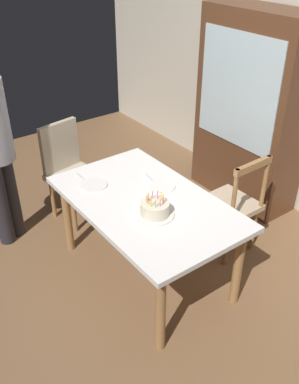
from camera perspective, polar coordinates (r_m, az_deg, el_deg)
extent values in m
plane|color=brown|center=(3.68, -0.47, -10.66)|extent=(6.40, 6.40, 0.00)
cube|color=white|center=(3.23, -0.53, -1.42)|extent=(1.53, 0.92, 0.04)
cylinder|color=#9E7042|center=(3.77, -10.93, -3.31)|extent=(0.07, 0.07, 0.69)
cylinder|color=#9E7042|center=(2.91, 1.48, -15.74)|extent=(0.07, 0.07, 0.69)
cylinder|color=#9E7042|center=(4.06, -1.85, 0.16)|extent=(0.07, 0.07, 0.69)
cylinder|color=#9E7042|center=(3.27, 11.71, -9.83)|extent=(0.07, 0.07, 0.69)
cylinder|color=silver|center=(3.06, 0.73, -3.04)|extent=(0.28, 0.28, 0.01)
cylinder|color=beige|center=(3.03, 0.74, -2.21)|extent=(0.21, 0.21, 0.10)
cylinder|color=#D872CC|center=(2.95, 1.42, -1.50)|extent=(0.01, 0.01, 0.05)
sphere|color=#FFC64C|center=(2.93, 1.43, -0.96)|extent=(0.01, 0.01, 0.01)
cylinder|color=#E54C4C|center=(2.97, 1.80, -1.20)|extent=(0.01, 0.01, 0.05)
sphere|color=#FFC64C|center=(2.95, 1.81, -0.66)|extent=(0.01, 0.01, 0.01)
cylinder|color=#4C7FE5|center=(3.00, 1.82, -0.92)|extent=(0.01, 0.01, 0.05)
sphere|color=#FFC64C|center=(2.98, 1.83, -0.38)|extent=(0.01, 0.01, 0.01)
cylinder|color=yellow|center=(3.02, 1.51, -0.60)|extent=(0.01, 0.01, 0.05)
sphere|color=#FFC64C|center=(3.00, 1.52, -0.07)|extent=(0.01, 0.01, 0.01)
cylinder|color=#E54C4C|center=(3.03, 1.08, -0.46)|extent=(0.01, 0.01, 0.05)
sphere|color=#FFC64C|center=(3.01, 1.08, 0.08)|extent=(0.01, 0.01, 0.01)
cylinder|color=#D872CC|center=(3.03, 0.41, -0.46)|extent=(0.01, 0.01, 0.05)
sphere|color=#FFC64C|center=(3.01, 0.41, 0.08)|extent=(0.01, 0.01, 0.01)
cylinder|color=#F2994C|center=(3.01, -0.15, -0.68)|extent=(0.01, 0.01, 0.05)
sphere|color=#FFC64C|center=(3.00, -0.15, -0.14)|extent=(0.01, 0.01, 0.01)
cylinder|color=#E54C4C|center=(2.99, -0.34, -1.01)|extent=(0.01, 0.01, 0.05)
sphere|color=#FFC64C|center=(2.97, -0.34, -0.47)|extent=(0.01, 0.01, 0.01)
cylinder|color=yellow|center=(2.96, -0.20, -1.32)|extent=(0.01, 0.01, 0.05)
sphere|color=#FFC64C|center=(2.94, -0.20, -0.77)|extent=(0.01, 0.01, 0.01)
cylinder|color=yellow|center=(2.95, 0.20, -1.54)|extent=(0.01, 0.01, 0.05)
sphere|color=#FFC64C|center=(2.93, 0.20, -1.00)|extent=(0.01, 0.01, 0.01)
cylinder|color=#66CC72|center=(2.94, 0.83, -1.63)|extent=(0.01, 0.01, 0.05)
sphere|color=#FFC64C|center=(2.92, 0.83, -1.08)|extent=(0.01, 0.01, 0.01)
cylinder|color=white|center=(3.43, -7.47, 0.95)|extent=(0.22, 0.22, 0.01)
cylinder|color=white|center=(3.38, 1.57, 0.69)|extent=(0.22, 0.22, 0.01)
cube|color=silver|center=(3.55, -8.98, 1.90)|extent=(0.18, 0.02, 0.01)
cube|color=silver|center=(3.49, 0.11, 1.81)|extent=(0.18, 0.04, 0.01)
cube|color=tan|center=(3.74, 10.50, -1.69)|extent=(0.45, 0.45, 0.05)
cylinder|color=#9E7042|center=(4.07, 10.11, -2.59)|extent=(0.04, 0.04, 0.42)
cylinder|color=#9E7042|center=(3.86, 6.59, -4.36)|extent=(0.04, 0.04, 0.42)
cylinder|color=#9E7042|center=(3.90, 13.69, -4.84)|extent=(0.04, 0.04, 0.42)
cylinder|color=#9E7042|center=(3.68, 10.21, -6.84)|extent=(0.04, 0.04, 0.42)
cylinder|color=#9E7042|center=(3.62, 15.12, 1.17)|extent=(0.04, 0.04, 0.50)
cylinder|color=#9E7042|center=(3.38, 11.24, -0.72)|extent=(0.04, 0.04, 0.50)
cube|color=#9E7042|center=(3.39, 13.70, 3.41)|extent=(0.05, 0.40, 0.06)
cube|color=tan|center=(4.13, -9.92, 1.91)|extent=(0.51, 0.51, 0.05)
cylinder|color=#9E7042|center=(4.05, -10.05, -2.71)|extent=(0.04, 0.04, 0.42)
cylinder|color=#9E7042|center=(4.22, -6.40, -0.83)|extent=(0.04, 0.04, 0.42)
cylinder|color=#9E7042|center=(4.30, -12.79, -0.87)|extent=(0.04, 0.04, 0.42)
cylinder|color=#9E7042|center=(4.45, -9.23, 0.84)|extent=(0.04, 0.04, 0.42)
cube|color=tan|center=(4.16, -11.92, 5.84)|extent=(0.12, 0.40, 0.50)
cylinder|color=#262328|center=(3.98, -19.30, -1.47)|extent=(0.14, 0.14, 0.82)
cylinder|color=#262328|center=(4.05, -18.05, -0.57)|extent=(0.14, 0.14, 0.82)
cube|color=#56331E|center=(4.35, 13.34, 10.48)|extent=(1.10, 0.44, 1.90)
cube|color=silver|center=(4.11, 11.62, 13.11)|extent=(0.94, 0.01, 1.04)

